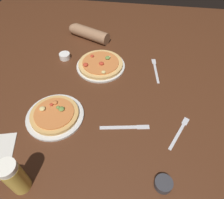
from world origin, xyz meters
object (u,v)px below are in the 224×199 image
diner_arm (87,33)px  fork_left (156,70)px  pizza_plate_far (101,65)px  beer_mug_dark (13,177)px  fork_spare (179,132)px  ramekin_butter (163,184)px  pizza_plate_near (55,115)px  knife_right (125,127)px  napkin_folded (2,147)px  ramekin_sauce (65,56)px

diner_arm → fork_left: bearing=-30.4°
diner_arm → pizza_plate_far: bearing=-63.3°
beer_mug_dark → fork_spare: size_ratio=0.92×
pizza_plate_far → fork_spare: size_ratio=1.53×
ramekin_butter → fork_left: 0.69m
beer_mug_dark → fork_spare: bearing=28.2°
beer_mug_dark → ramekin_butter: (0.55, 0.08, -0.07)m
pizza_plate_near → ramekin_butter: bearing=-26.3°
beer_mug_dark → pizza_plate_near: bearing=86.0°
pizza_plate_near → knife_right: 0.35m
pizza_plate_near → diner_arm: diner_arm is taller
ramekin_butter → napkin_folded: ramekin_butter is taller
beer_mug_dark → ramekin_sauce: 0.81m
pizza_plate_near → fork_spare: bearing=-0.2°
beer_mug_dark → diner_arm: 1.06m
knife_right → ramekin_butter: bearing=-54.7°
fork_left → knife_right: (-0.14, -0.44, 0.00)m
ramekin_butter → fork_left: bearing=92.7°
ramekin_butter → napkin_folded: 0.70m
diner_arm → pizza_plate_near: bearing=-89.9°
ramekin_butter → napkin_folded: (-0.70, 0.06, -0.01)m
knife_right → fork_spare: same height
fork_left → pizza_plate_near: bearing=-138.7°
knife_right → fork_left: bearing=72.4°
ramekin_sauce → fork_left: ramekin_sauce is taller
pizza_plate_near → diner_arm: 0.72m
pizza_plate_near → pizza_plate_far: same height
napkin_folded → knife_right: 0.56m
knife_right → pizza_plate_far: bearing=114.7°
ramekin_butter → fork_spare: bearing=72.5°
pizza_plate_near → beer_mug_dark: bearing=-94.0°
ramekin_butter → napkin_folded: bearing=174.8°
diner_arm → fork_spare: bearing=-50.0°
ramekin_butter → ramekin_sauce: bearing=130.4°
beer_mug_dark → diner_arm: (0.02, 1.06, -0.05)m
ramekin_butter → fork_left: size_ratio=0.32×
pizza_plate_far → fork_spare: 0.61m
ramekin_sauce → fork_spare: (0.70, -0.47, -0.01)m
fork_spare → diner_arm: (-0.61, 0.72, 0.04)m
knife_right → diner_arm: diner_arm is taller
beer_mug_dark → knife_right: bearing=41.2°
ramekin_butter → diner_arm: diner_arm is taller
ramekin_sauce → diner_arm: size_ratio=0.22×
pizza_plate_far → fork_left: (0.34, 0.02, -0.01)m
ramekin_butter → knife_right: 0.30m
beer_mug_dark → fork_spare: 0.72m
beer_mug_dark → diner_arm: bearing=88.8°
ramekin_sauce → ramekin_butter: bearing=-49.6°
pizza_plate_far → fork_left: size_ratio=1.34×
fork_left → knife_right: bearing=-107.6°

